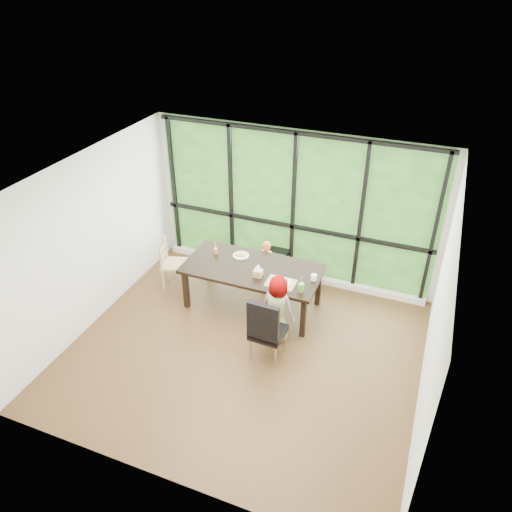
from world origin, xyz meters
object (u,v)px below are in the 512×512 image
object	(u,v)px
plate_near	(284,282)
green_cup	(301,287)
chair_end_beech	(174,264)
child_toddler	(266,264)
tissue_box	(258,273)
child_older	(278,308)
chair_interior_leather	(268,328)
dining_table	(253,287)
orange_cup	(216,251)
white_mug	(314,277)
chair_window_leather	(276,249)
plate_far	(241,255)

from	to	relation	value
plate_near	green_cup	size ratio (longest dim) A/B	1.90
chair_end_beech	child_toddler	world-z (taller)	chair_end_beech
child_toddler	tissue_box	distance (m)	0.92
chair_end_beech	tissue_box	bearing A→B (deg)	-114.66
child_older	plate_near	world-z (taller)	child_older
green_cup	chair_interior_leather	bearing A→B (deg)	-108.66
dining_table	tissue_box	bearing A→B (deg)	-48.12
chair_interior_leather	orange_cup	xyz separation A→B (m)	(-1.39, 1.23, 0.26)
child_toddler	tissue_box	world-z (taller)	child_toddler
child_toddler	green_cup	bearing A→B (deg)	-39.94
chair_interior_leather	plate_near	distance (m)	0.87
chair_interior_leather	white_mug	size ratio (longest dim) A/B	11.54
plate_near	chair_window_leather	bearing A→B (deg)	114.53
tissue_box	child_older	bearing A→B (deg)	-40.36
child_older	dining_table	bearing A→B (deg)	-33.53
dining_table	green_cup	size ratio (longest dim) A/B	16.14
tissue_box	white_mug	bearing A→B (deg)	14.28
green_cup	chair_end_beech	bearing A→B (deg)	171.45
plate_near	white_mug	xyz separation A→B (m)	(0.41, 0.25, 0.04)
orange_cup	green_cup	xyz separation A→B (m)	(1.64, -0.50, 0.02)
plate_near	orange_cup	world-z (taller)	orange_cup
chair_window_leather	chair_interior_leather	world-z (taller)	same
chair_interior_leather	tissue_box	distance (m)	1.04
green_cup	tissue_box	world-z (taller)	green_cup
green_cup	chair_window_leather	bearing A→B (deg)	123.03
chair_interior_leather	white_mug	distance (m)	1.17
dining_table	chair_window_leather	world-z (taller)	chair_window_leather
chair_window_leather	chair_interior_leather	size ratio (longest dim) A/B	1.00
chair_window_leather	chair_interior_leather	distance (m)	2.17
plate_far	green_cup	size ratio (longest dim) A/B	1.97
child_toddler	white_mug	distance (m)	1.24
dining_table	tissue_box	distance (m)	0.50
child_toddler	orange_cup	xyz separation A→B (m)	(-0.73, -0.47, 0.37)
chair_window_leather	plate_near	size ratio (longest dim) A/B	4.17
chair_end_beech	green_cup	bearing A→B (deg)	-115.65
chair_end_beech	tissue_box	size ratio (longest dim) A/B	6.93
orange_cup	child_older	bearing A→B (deg)	-29.21
chair_end_beech	tissue_box	xyz separation A→B (m)	(1.64, -0.22, 0.36)
plate_near	orange_cup	bearing A→B (deg)	163.48
tissue_box	chair_end_beech	bearing A→B (deg)	172.44
green_cup	tissue_box	xyz separation A→B (m)	(-0.74, 0.14, -0.01)
chair_end_beech	plate_far	distance (m)	1.23
dining_table	chair_end_beech	bearing A→B (deg)	178.84
child_toddler	chair_window_leather	bearing A→B (deg)	91.21
chair_end_beech	white_mug	world-z (taller)	chair_end_beech
plate_near	green_cup	distance (m)	0.33
plate_far	orange_cup	world-z (taller)	orange_cup
child_older	plate_near	distance (m)	0.43
plate_far	dining_table	bearing A→B (deg)	-39.77
child_older	plate_far	distance (m)	1.30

